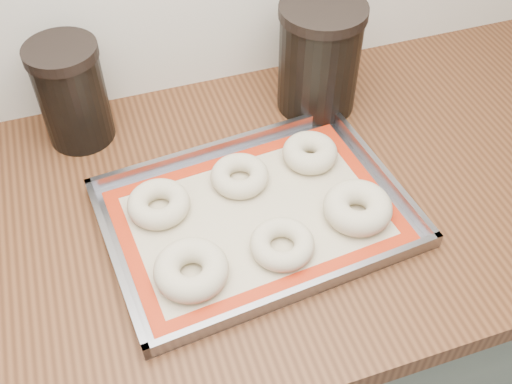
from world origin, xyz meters
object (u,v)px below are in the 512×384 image
object	(u,v)px
bagel_back_right	(310,153)
baking_tray	(256,215)
bagel_front_right	(358,208)
bagel_back_left	(159,204)
canister_mid	(72,94)
canister_right	(319,58)
bagel_back_mid	(240,176)
bagel_front_left	(191,270)
bagel_front_mid	(282,244)

from	to	relation	value
bagel_back_right	baking_tray	bearing A→B (deg)	-144.65
bagel_front_right	bagel_back_right	world-z (taller)	bagel_front_right
baking_tray	bagel_back_left	world-z (taller)	bagel_back_left
canister_mid	canister_right	world-z (taller)	canister_right
bagel_front_right	canister_mid	bearing A→B (deg)	138.73
bagel_back_right	canister_right	bearing A→B (deg)	63.94
bagel_back_left	bagel_back_right	size ratio (longest dim) A/B	1.06
bagel_back_mid	canister_mid	size ratio (longest dim) A/B	0.51
bagel_back_right	bagel_front_left	bearing A→B (deg)	-145.74
bagel_back_left	bagel_back_right	world-z (taller)	bagel_back_right
bagel_back_mid	canister_right	bearing A→B (deg)	38.28
bagel_back_mid	bagel_front_right	bearing A→B (deg)	-40.21
baking_tray	bagel_front_right	size ratio (longest dim) A/B	4.56
baking_tray	bagel_front_mid	world-z (taller)	bagel_front_mid
bagel_back_mid	bagel_back_left	bearing A→B (deg)	-172.28
bagel_front_mid	bagel_back_left	bearing A→B (deg)	139.02
baking_tray	bagel_front_right	world-z (taller)	bagel_front_right
bagel_back_right	canister_mid	size ratio (longest dim) A/B	0.51
canister_right	bagel_front_mid	bearing A→B (deg)	-120.34
bagel_front_mid	bagel_front_right	distance (m)	0.14
canister_right	bagel_back_mid	bearing A→B (deg)	-141.72
baking_tray	bagel_back_right	world-z (taller)	bagel_back_right
bagel_front_right	bagel_back_mid	bearing A→B (deg)	139.79
bagel_front_right	canister_right	xyz separation A→B (m)	(0.05, 0.28, 0.08)
bagel_front_mid	canister_mid	xyz separation A→B (m)	(-0.25, 0.36, 0.07)
baking_tray	bagel_front_left	size ratio (longest dim) A/B	4.54
baking_tray	canister_right	distance (m)	0.32
baking_tray	bagel_front_left	world-z (taller)	bagel_front_left
bagel_front_left	canister_right	world-z (taller)	canister_right
bagel_back_mid	canister_right	size ratio (longest dim) A/B	0.47
bagel_back_left	canister_right	bearing A→B (deg)	27.52
bagel_front_mid	bagel_front_right	size ratio (longest dim) A/B	0.90
bagel_front_right	bagel_back_right	size ratio (longest dim) A/B	1.15
bagel_front_left	bagel_back_right	xyz separation A→B (m)	(0.25, 0.17, -0.00)
bagel_front_left	bagel_back_mid	bearing A→B (deg)	52.43
bagel_back_mid	canister_mid	xyz separation A→B (m)	(-0.23, 0.21, 0.07)
bagel_front_left	canister_right	xyz separation A→B (m)	(0.32, 0.32, 0.08)
bagel_front_right	bagel_front_mid	bearing A→B (deg)	-168.86
baking_tray	bagel_back_mid	distance (m)	0.08
bagel_front_mid	bagel_back_right	size ratio (longest dim) A/B	1.03
bagel_front_mid	bagel_back_mid	bearing A→B (deg)	96.32
canister_right	bagel_front_right	bearing A→B (deg)	-99.61
bagel_front_mid	canister_right	world-z (taller)	canister_right
bagel_front_mid	bagel_back_right	xyz separation A→B (m)	(0.11, 0.17, 0.00)
bagel_front_left	canister_mid	xyz separation A→B (m)	(-0.11, 0.36, 0.07)
bagel_front_mid	baking_tray	bearing A→B (deg)	101.11
bagel_front_left	bagel_front_mid	distance (m)	0.14
bagel_front_mid	bagel_back_right	distance (m)	0.20
bagel_back_mid	bagel_back_right	xyz separation A→B (m)	(0.13, 0.01, 0.00)
bagel_front_mid	canister_right	xyz separation A→B (m)	(0.18, 0.31, 0.08)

